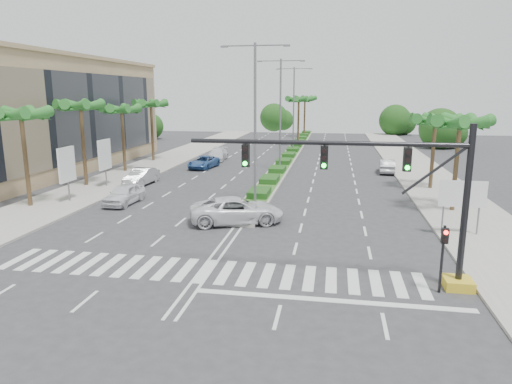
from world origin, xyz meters
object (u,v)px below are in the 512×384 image
at_px(car_parked_d, 217,154).
at_px(car_right, 387,166).
at_px(car_parked_b, 141,177).
at_px(car_crossing, 237,210).
at_px(car_parked_c, 204,162).
at_px(car_parked_a, 124,194).

height_order(car_parked_d, car_right, car_parked_d).
relative_size(car_parked_b, car_crossing, 0.76).
bearing_deg(car_parked_c, car_crossing, -61.26).
relative_size(car_parked_c, car_crossing, 0.82).
bearing_deg(car_right, car_parked_a, 43.28).
xyz_separation_m(car_parked_a, car_parked_d, (1.18, 24.13, -0.01)).
distance_m(car_parked_d, car_right, 21.26).
bearing_deg(car_parked_c, car_parked_d, 97.40).
xyz_separation_m(car_parked_a, car_parked_c, (1.22, 17.72, -0.07)).
relative_size(car_parked_b, car_right, 1.06).
height_order(car_parked_a, car_parked_c, car_parked_a).
height_order(car_parked_b, car_crossing, car_crossing).
bearing_deg(car_right, car_parked_d, -13.24).
bearing_deg(car_right, car_crossing, 64.76).
bearing_deg(car_right, car_parked_b, 27.91).
relative_size(car_parked_d, car_crossing, 0.85).
bearing_deg(car_parked_a, car_parked_c, 88.54).
distance_m(car_parked_b, car_parked_c, 10.78).
height_order(car_crossing, car_right, car_crossing).
relative_size(car_parked_a, car_parked_d, 0.86).
bearing_deg(car_parked_b, car_parked_d, 83.42).
bearing_deg(car_parked_b, car_parked_c, 77.25).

